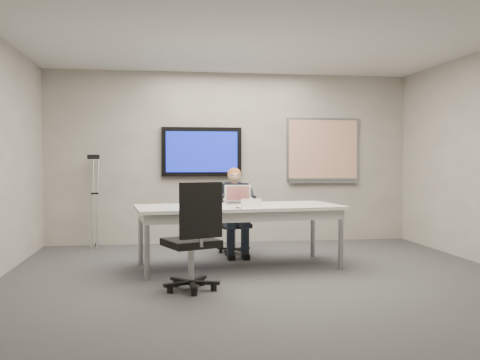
{
  "coord_description": "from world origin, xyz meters",
  "views": [
    {
      "loc": [
        -1.14,
        -5.76,
        1.34
      ],
      "look_at": [
        -0.15,
        1.02,
        1.1
      ],
      "focal_mm": 40.0,
      "sensor_mm": 36.0,
      "label": 1
    }
  ],
  "objects": [
    {
      "name": "whiteboard",
      "position": [
        1.55,
        2.97,
        1.53
      ],
      "size": [
        1.25,
        0.08,
        1.1
      ],
      "color": "gray",
      "rests_on": "wall_back"
    },
    {
      "name": "tv_display",
      "position": [
        -0.5,
        2.95,
        1.5
      ],
      "size": [
        1.3,
        0.09,
        0.8
      ],
      "color": "black",
      "rests_on": "wall_back"
    },
    {
      "name": "wall_front",
      "position": [
        0.0,
        -3.0,
        1.4
      ],
      "size": [
        6.0,
        0.02,
        2.8
      ],
      "primitive_type": "cube",
      "color": "gray",
      "rests_on": "ground"
    },
    {
      "name": "wall_back",
      "position": [
        0.0,
        3.0,
        1.4
      ],
      "size": [
        6.0,
        0.02,
        2.8
      ],
      "primitive_type": "cube",
      "color": "gray",
      "rests_on": "ground"
    },
    {
      "name": "floor",
      "position": [
        0.0,
        0.0,
        0.0
      ],
      "size": [
        6.0,
        6.0,
        0.02
      ],
      "primitive_type": "cube",
      "color": "#3C3B3E",
      "rests_on": "ground"
    },
    {
      "name": "ceiling",
      "position": [
        0.0,
        0.0,
        2.8
      ],
      "size": [
        6.0,
        6.0,
        0.02
      ],
      "primitive_type": "cube",
      "color": "silver",
      "rests_on": "wall_back"
    },
    {
      "name": "conference_table",
      "position": [
        -0.18,
        0.89,
        0.7
      ],
      "size": [
        2.66,
        1.36,
        0.79
      ],
      "rotation": [
        0.0,
        0.0,
        0.12
      ],
      "color": "silver",
      "rests_on": "ground"
    },
    {
      "name": "seated_person",
      "position": [
        -0.11,
        1.73,
        0.5
      ],
      "size": [
        0.4,
        0.69,
        1.25
      ],
      "rotation": [
        0.0,
        0.0,
        0.08
      ],
      "color": "#1F2735",
      "rests_on": "office_chair_far"
    },
    {
      "name": "crutch",
      "position": [
        -2.18,
        2.77,
        0.74
      ],
      "size": [
        0.42,
        0.72,
        1.53
      ],
      "primitive_type": null,
      "rotation": [
        -0.21,
        0.0,
        -0.34
      ],
      "color": "#999BA0",
      "rests_on": "ground"
    },
    {
      "name": "name_tent",
      "position": [
        -0.06,
        0.66,
        0.84
      ],
      "size": [
        0.26,
        0.1,
        0.1
      ],
      "primitive_type": null,
      "rotation": [
        0.0,
        0.0,
        0.14
      ],
      "color": "white",
      "rests_on": "conference_table"
    },
    {
      "name": "office_chair_near",
      "position": [
        -0.83,
        -0.26,
        0.35
      ],
      "size": [
        0.7,
        0.7,
        1.14
      ],
      "rotation": [
        0.0,
        0.0,
        3.53
      ],
      "color": "black",
      "rests_on": "ground"
    },
    {
      "name": "office_chair_far",
      "position": [
        -0.12,
        1.96,
        0.29
      ],
      "size": [
        0.55,
        0.55,
        0.94
      ],
      "rotation": [
        0.0,
        0.0,
        0.28
      ],
      "color": "black",
      "rests_on": "ground"
    },
    {
      "name": "pen",
      "position": [
        -0.24,
        0.49,
        0.79
      ],
      "size": [
        0.05,
        0.14,
        0.01
      ],
      "primitive_type": "cylinder",
      "rotation": [
        0.0,
        1.57,
        1.88
      ],
      "color": "black",
      "rests_on": "conference_table"
    },
    {
      "name": "laptop",
      "position": [
        -0.15,
        1.14,
        0.85
      ],
      "size": [
        0.37,
        0.36,
        0.25
      ],
      "rotation": [
        0.0,
        0.0,
        -0.12
      ],
      "color": "silver",
      "rests_on": "conference_table"
    }
  ]
}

